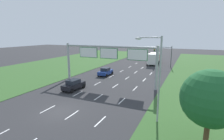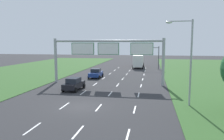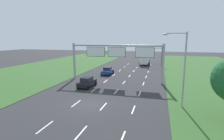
% 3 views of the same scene
% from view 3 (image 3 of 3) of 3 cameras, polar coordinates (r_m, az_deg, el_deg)
% --- Properties ---
extents(ground_plane, '(200.00, 200.00, 0.00)m').
position_cam_3_polar(ground_plane, '(21.30, -7.38, -11.26)').
color(ground_plane, '#2D2D30').
extents(grass_verge_left, '(24.00, 120.00, 0.06)m').
position_cam_3_polar(grass_verge_left, '(41.08, -29.61, -2.12)').
color(grass_verge_left, '#335B28').
rests_on(grass_verge_left, ground_plane).
extents(lane_dashes_inner_left, '(0.14, 56.40, 0.01)m').
position_cam_3_polar(lane_dashes_inner_left, '(29.90, -3.82, -4.96)').
color(lane_dashes_inner_left, white).
rests_on(lane_dashes_inner_left, ground_plane).
extents(lane_dashes_inner_right, '(0.14, 56.40, 0.01)m').
position_cam_3_polar(lane_dashes_inner_right, '(28.97, 2.76, -5.44)').
color(lane_dashes_inner_right, white).
rests_on(lane_dashes_inner_right, ground_plane).
extents(lane_dashes_slip, '(0.14, 56.40, 0.01)m').
position_cam_3_polar(lane_dashes_slip, '(28.45, 9.69, -5.86)').
color(lane_dashes_slip, white).
rests_on(lane_dashes_slip, ground_plane).
extents(car_near_red, '(2.17, 4.10, 1.66)m').
position_cam_3_polar(car_near_red, '(28.86, -8.16, -3.90)').
color(car_near_red, black).
rests_on(car_near_red, ground_plane).
extents(car_lead_silver, '(2.19, 4.04, 1.67)m').
position_cam_3_polar(car_lead_silver, '(38.83, -1.48, -0.27)').
color(car_lead_silver, navy).
rests_on(car_lead_silver, ground_plane).
extents(box_truck, '(2.75, 8.43, 3.29)m').
position_cam_3_polar(box_truck, '(55.64, 10.68, 3.64)').
color(box_truck, '#B21E19').
rests_on(box_truck, ground_plane).
extents(sign_gantry, '(17.24, 0.44, 7.00)m').
position_cam_3_polar(sign_gantry, '(31.95, 1.44, 5.04)').
color(sign_gantry, '#9EA0A5').
rests_on(sign_gantry, ground_plane).
extents(traffic_light_mast, '(4.76, 0.49, 5.60)m').
position_cam_3_polar(traffic_light_mast, '(52.53, 13.88, 5.46)').
color(traffic_light_mast, '#47494F').
rests_on(traffic_light_mast, ground_plane).
extents(street_lamp, '(2.61, 0.32, 8.50)m').
position_cam_3_polar(street_lamp, '(20.82, 21.67, 2.08)').
color(street_lamp, '#9EA0A5').
rests_on(street_lamp, ground_plane).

